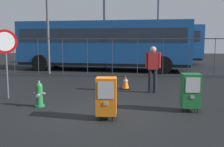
{
  "coord_description": "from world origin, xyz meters",
  "views": [
    {
      "loc": [
        0.73,
        -6.63,
        1.92
      ],
      "look_at": [
        0.3,
        1.2,
        0.9
      ],
      "focal_mm": 42.26,
      "sensor_mm": 36.0,
      "label": 1
    }
  ],
  "objects_px": {
    "newspaper_box_primary": "(106,96)",
    "stop_sign": "(5,49)",
    "street_light_far_left": "(104,11)",
    "fire_hydrant": "(39,95)",
    "newspaper_box_secondary": "(191,90)",
    "traffic_cone": "(126,82)",
    "bus_far": "(133,42)",
    "street_light_far_right": "(158,5)",
    "street_light_near_right": "(105,2)",
    "pedestrian": "(153,67)",
    "bus_near": "(104,43)"
  },
  "relations": [
    {
      "from": "stop_sign",
      "to": "traffic_cone",
      "type": "bearing_deg",
      "value": 26.81
    },
    {
      "from": "newspaper_box_primary",
      "to": "bus_near",
      "type": "distance_m",
      "value": 10.39
    },
    {
      "from": "newspaper_box_secondary",
      "to": "pedestrian",
      "type": "relative_size",
      "value": 0.61
    },
    {
      "from": "pedestrian",
      "to": "bus_near",
      "type": "height_order",
      "value": "bus_near"
    },
    {
      "from": "pedestrian",
      "to": "street_light_near_right",
      "type": "relative_size",
      "value": 0.22
    },
    {
      "from": "newspaper_box_primary",
      "to": "newspaper_box_secondary",
      "type": "height_order",
      "value": "same"
    },
    {
      "from": "newspaper_box_primary",
      "to": "street_light_far_right",
      "type": "height_order",
      "value": "street_light_far_right"
    },
    {
      "from": "newspaper_box_secondary",
      "to": "stop_sign",
      "type": "relative_size",
      "value": 0.46
    },
    {
      "from": "traffic_cone",
      "to": "street_light_far_right",
      "type": "bearing_deg",
      "value": 73.65
    },
    {
      "from": "stop_sign",
      "to": "newspaper_box_primary",
      "type": "bearing_deg",
      "value": -31.27
    },
    {
      "from": "street_light_far_left",
      "to": "fire_hydrant",
      "type": "bearing_deg",
      "value": -91.96
    },
    {
      "from": "bus_far",
      "to": "street_light_near_right",
      "type": "xyz_separation_m",
      "value": [
        -1.98,
        -3.14,
        2.69
      ]
    },
    {
      "from": "street_light_far_left",
      "to": "newspaper_box_secondary",
      "type": "bearing_deg",
      "value": -76.93
    },
    {
      "from": "fire_hydrant",
      "to": "newspaper_box_secondary",
      "type": "xyz_separation_m",
      "value": [
        4.2,
        -0.28,
        0.22
      ]
    },
    {
      "from": "pedestrian",
      "to": "traffic_cone",
      "type": "xyz_separation_m",
      "value": [
        -0.98,
        0.68,
        -0.69
      ]
    },
    {
      "from": "newspaper_box_secondary",
      "to": "bus_far",
      "type": "height_order",
      "value": "bus_far"
    },
    {
      "from": "bus_near",
      "to": "bus_far",
      "type": "distance_m",
      "value": 5.12
    },
    {
      "from": "fire_hydrant",
      "to": "stop_sign",
      "type": "height_order",
      "value": "stop_sign"
    },
    {
      "from": "bus_far",
      "to": "street_light_far_right",
      "type": "xyz_separation_m",
      "value": [
        1.46,
        -4.25,
        2.33
      ]
    },
    {
      "from": "newspaper_box_primary",
      "to": "newspaper_box_secondary",
      "type": "bearing_deg",
      "value": 20.83
    },
    {
      "from": "bus_far",
      "to": "street_light_far_right",
      "type": "bearing_deg",
      "value": -67.97
    },
    {
      "from": "newspaper_box_primary",
      "to": "street_light_far_right",
      "type": "relative_size",
      "value": 0.15
    },
    {
      "from": "newspaper_box_primary",
      "to": "stop_sign",
      "type": "bearing_deg",
      "value": 148.73
    },
    {
      "from": "street_light_far_left",
      "to": "traffic_cone",
      "type": "bearing_deg",
      "value": -81.35
    },
    {
      "from": "newspaper_box_primary",
      "to": "stop_sign",
      "type": "xyz_separation_m",
      "value": [
        -3.37,
        2.05,
        1.03
      ]
    },
    {
      "from": "newspaper_box_primary",
      "to": "traffic_cone",
      "type": "distance_m",
      "value": 4.02
    },
    {
      "from": "street_light_far_left",
      "to": "street_light_far_right",
      "type": "relative_size",
      "value": 1.06
    },
    {
      "from": "street_light_far_right",
      "to": "bus_far",
      "type": "bearing_deg",
      "value": 109.02
    },
    {
      "from": "newspaper_box_primary",
      "to": "street_light_far_left",
      "type": "xyz_separation_m",
      "value": [
        -1.48,
        16.63,
        3.7
      ]
    },
    {
      "from": "newspaper_box_primary",
      "to": "pedestrian",
      "type": "height_order",
      "value": "pedestrian"
    },
    {
      "from": "newspaper_box_primary",
      "to": "stop_sign",
      "type": "height_order",
      "value": "stop_sign"
    },
    {
      "from": "newspaper_box_primary",
      "to": "bus_far",
      "type": "distance_m",
      "value": 15.1
    },
    {
      "from": "street_light_far_left",
      "to": "street_light_far_right",
      "type": "height_order",
      "value": "street_light_far_left"
    },
    {
      "from": "newspaper_box_secondary",
      "to": "traffic_cone",
      "type": "xyz_separation_m",
      "value": [
        -1.74,
        3.15,
        -0.31
      ]
    },
    {
      "from": "traffic_cone",
      "to": "bus_near",
      "type": "xyz_separation_m",
      "value": [
        -1.41,
        6.31,
        1.45
      ]
    },
    {
      "from": "pedestrian",
      "to": "street_light_far_right",
      "type": "height_order",
      "value": "street_light_far_right"
    },
    {
      "from": "traffic_cone",
      "to": "pedestrian",
      "type": "bearing_deg",
      "value": -34.88
    },
    {
      "from": "newspaper_box_secondary",
      "to": "bus_far",
      "type": "xyz_separation_m",
      "value": [
        -1.21,
        14.2,
        1.14
      ]
    },
    {
      "from": "newspaper_box_secondary",
      "to": "newspaper_box_primary",
      "type": "bearing_deg",
      "value": -159.17
    },
    {
      "from": "bus_far",
      "to": "newspaper_box_primary",
      "type": "bearing_deg",
      "value": -90.7
    },
    {
      "from": "bus_near",
      "to": "newspaper_box_primary",
      "type": "bearing_deg",
      "value": -77.34
    },
    {
      "from": "bus_near",
      "to": "bus_far",
      "type": "height_order",
      "value": "same"
    },
    {
      "from": "stop_sign",
      "to": "pedestrian",
      "type": "xyz_separation_m",
      "value": [
        4.79,
        1.25,
        -0.65
      ]
    },
    {
      "from": "fire_hydrant",
      "to": "street_light_near_right",
      "type": "bearing_deg",
      "value": 84.67
    },
    {
      "from": "street_light_near_right",
      "to": "fire_hydrant",
      "type": "bearing_deg",
      "value": -95.33
    },
    {
      "from": "newspaper_box_secondary",
      "to": "traffic_cone",
      "type": "bearing_deg",
      "value": 119.01
    },
    {
      "from": "newspaper_box_secondary",
      "to": "bus_near",
      "type": "height_order",
      "value": "bus_near"
    },
    {
      "from": "traffic_cone",
      "to": "bus_far",
      "type": "xyz_separation_m",
      "value": [
        0.53,
        11.05,
        1.45
      ]
    },
    {
      "from": "stop_sign",
      "to": "street_light_far_left",
      "type": "relative_size",
      "value": 0.3
    },
    {
      "from": "pedestrian",
      "to": "traffic_cone",
      "type": "bearing_deg",
      "value": 145.12
    }
  ]
}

